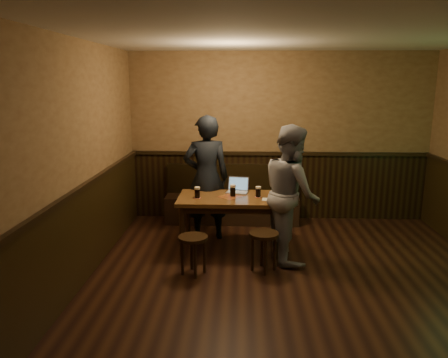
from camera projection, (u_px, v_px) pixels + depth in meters
room at (300, 189)px, 4.65m from camera, size 5.04×6.04×2.84m
bench at (232, 203)px, 7.34m from camera, size 2.20×0.50×0.95m
pub_table at (230, 204)px, 6.04m from camera, size 1.43×0.82×0.77m
stool_left at (193, 244)px, 5.30m from camera, size 0.44×0.44×0.49m
stool_right at (264, 240)px, 5.39m from camera, size 0.41×0.41×0.50m
pint_left at (197, 192)px, 5.93m from camera, size 0.10×0.10×0.16m
pint_mid at (233, 191)px, 6.02m from camera, size 0.11×0.11×0.17m
pint_right at (258, 192)px, 5.98m from camera, size 0.10×0.10×0.15m
laptop at (238, 188)px, 6.26m from camera, size 0.34×0.29×0.21m
menu at (270, 200)px, 5.86m from camera, size 0.24×0.18×0.00m
person_suit at (206, 178)px, 6.43m from camera, size 0.74×0.55×1.85m
person_grey at (291, 193)px, 5.68m from camera, size 0.82×0.98×1.79m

